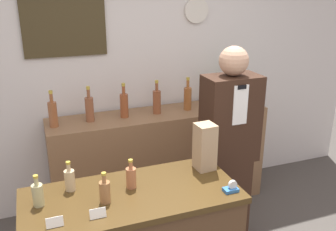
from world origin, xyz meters
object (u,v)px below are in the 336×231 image
(paper_bag, at_px, (205,147))
(tape_dispenser, at_px, (231,188))
(shopkeeper, at_px, (228,152))
(potted_plant, at_px, (239,85))

(paper_bag, relative_size, tape_dispenser, 3.62)
(shopkeeper, height_order, tape_dispenser, shopkeeper)
(potted_plant, bearing_deg, shopkeeper, -124.69)
(shopkeeper, xyz_separation_m, tape_dispenser, (-0.34, -0.63, 0.09))
(paper_bag, bearing_deg, shopkeeper, 39.22)
(shopkeeper, xyz_separation_m, potted_plant, (0.49, 0.71, 0.33))
(tape_dispenser, bearing_deg, paper_bag, 94.15)
(paper_bag, bearing_deg, tape_dispenser, -85.85)
(potted_plant, relative_size, paper_bag, 1.13)
(paper_bag, height_order, tape_dispenser, paper_bag)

